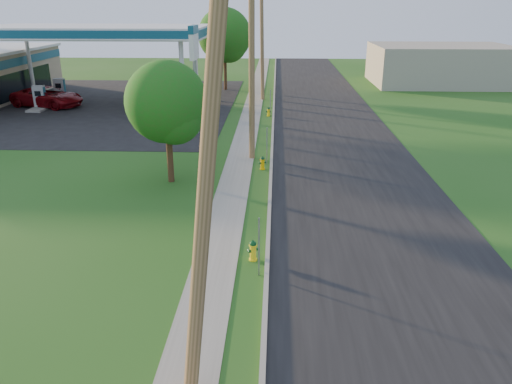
% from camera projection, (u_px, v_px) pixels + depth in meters
% --- Properties ---
extents(ground_plane, '(140.00, 140.00, 0.00)m').
position_uv_depth(ground_plane, '(242.00, 364.00, 12.06)').
color(ground_plane, '#1D5314').
rests_on(ground_plane, ground).
extents(road, '(8.00, 120.00, 0.02)m').
position_uv_depth(road, '(363.00, 207.00, 21.22)').
color(road, black).
rests_on(road, ground).
extents(curb, '(0.15, 120.00, 0.15)m').
position_uv_depth(curb, '(270.00, 204.00, 21.35)').
color(curb, gray).
rests_on(curb, ground).
extents(sidewalk, '(1.50, 120.00, 0.03)m').
position_uv_depth(sidewalk, '(229.00, 205.00, 21.44)').
color(sidewalk, gray).
rests_on(sidewalk, ground).
extents(forecourt, '(26.00, 28.00, 0.02)m').
position_uv_depth(forecourt, '(81.00, 104.00, 42.55)').
color(forecourt, black).
rests_on(forecourt, ground).
extents(utility_pole_near, '(1.40, 0.32, 9.48)m').
position_uv_depth(utility_pole_near, '(205.00, 193.00, 9.44)').
color(utility_pole_near, brown).
rests_on(utility_pole_near, ground).
extents(utility_pole_mid, '(1.40, 0.32, 9.80)m').
position_uv_depth(utility_pole_mid, '(252.00, 68.00, 26.19)').
color(utility_pole_mid, brown).
rests_on(utility_pole_mid, ground).
extents(utility_pole_far, '(1.40, 0.32, 9.50)m').
position_uv_depth(utility_pole_far, '(262.00, 44.00, 43.05)').
color(utility_pole_far, brown).
rests_on(utility_pole_far, ground).
extents(sign_post_near, '(0.05, 0.04, 2.00)m').
position_uv_depth(sign_post_near, '(259.00, 247.00, 15.62)').
color(sign_post_near, gray).
rests_on(sign_post_near, ground).
extents(sign_post_mid, '(0.05, 0.04, 2.00)m').
position_uv_depth(sign_post_mid, '(267.00, 146.00, 26.63)').
color(sign_post_mid, gray).
rests_on(sign_post_mid, ground).
extents(sign_post_far, '(0.05, 0.04, 2.00)m').
position_uv_depth(sign_post_far, '(270.00, 103.00, 38.02)').
color(sign_post_far, gray).
rests_on(sign_post_far, ground).
extents(gas_canopy, '(18.18, 9.18, 6.40)m').
position_uv_depth(gas_canopy, '(96.00, 32.00, 40.38)').
color(gas_canopy, silver).
rests_on(gas_canopy, ground).
extents(fuel_pump_nw, '(1.20, 3.20, 1.90)m').
position_uv_depth(fuel_pump_nw, '(40.00, 100.00, 40.53)').
color(fuel_pump_nw, gray).
rests_on(fuel_pump_nw, ground).
extents(fuel_pump_ne, '(1.20, 3.20, 1.90)m').
position_uv_depth(fuel_pump_ne, '(150.00, 101.00, 40.18)').
color(fuel_pump_ne, gray).
rests_on(fuel_pump_ne, ground).
extents(fuel_pump_sw, '(1.20, 3.20, 1.90)m').
position_uv_depth(fuel_pump_sw, '(60.00, 92.00, 44.26)').
color(fuel_pump_sw, gray).
rests_on(fuel_pump_sw, ground).
extents(fuel_pump_se, '(1.20, 3.20, 1.90)m').
position_uv_depth(fuel_pump_se, '(161.00, 93.00, 43.91)').
color(fuel_pump_se, gray).
rests_on(fuel_pump_se, ground).
extents(price_pylon, '(0.34, 2.04, 6.85)m').
position_uv_depth(price_pylon, '(194.00, 49.00, 31.30)').
color(price_pylon, gray).
rests_on(price_pylon, ground).
extents(distant_building, '(14.00, 10.00, 4.00)m').
position_uv_depth(distant_building, '(441.00, 65.00, 52.66)').
color(distant_building, '#9F9989').
rests_on(distant_building, ground).
extents(tree_verge, '(3.82, 3.82, 5.79)m').
position_uv_depth(tree_verge, '(168.00, 106.00, 22.94)').
color(tree_verge, '#3D2C18').
rests_on(tree_verge, ground).
extents(tree_lot, '(5.14, 5.14, 7.79)m').
position_uv_depth(tree_lot, '(226.00, 37.00, 47.92)').
color(tree_lot, '#3D2C18').
rests_on(tree_lot, ground).
extents(hydrant_near, '(0.38, 0.35, 0.75)m').
position_uv_depth(hydrant_near, '(253.00, 250.00, 16.77)').
color(hydrant_near, yellow).
rests_on(hydrant_near, ground).
extents(hydrant_mid, '(0.37, 0.33, 0.71)m').
position_uv_depth(hydrant_mid, '(262.00, 163.00, 25.95)').
color(hydrant_mid, '#F3B504').
rests_on(hydrant_mid, ground).
extents(hydrant_far, '(0.35, 0.31, 0.69)m').
position_uv_depth(hydrant_far, '(268.00, 112.00, 38.11)').
color(hydrant_far, yellow).
rests_on(hydrant_far, ground).
extents(car_red, '(6.53, 4.37, 1.66)m').
position_uv_depth(car_red, '(47.00, 97.00, 41.37)').
color(car_red, maroon).
rests_on(car_red, ground).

